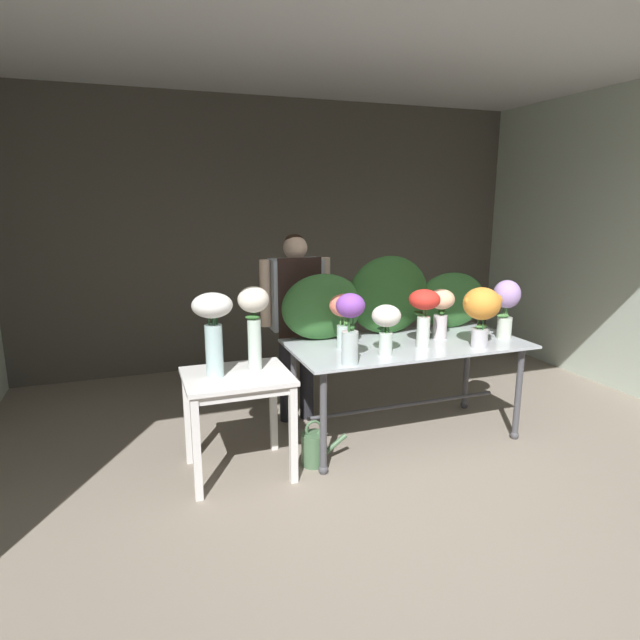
{
  "coord_description": "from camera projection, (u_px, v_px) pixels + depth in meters",
  "views": [
    {
      "loc": [
        -1.64,
        -2.1,
        1.89
      ],
      "look_at": [
        -0.42,
        1.31,
        1.06
      ],
      "focal_mm": 29.54,
      "sensor_mm": 36.0,
      "label": 1
    }
  ],
  "objects": [
    {
      "name": "ceiling_slab",
      "position": [
        344.0,
        43.0,
        3.97
      ],
      "size": [
        6.08,
        3.97,
        0.12
      ],
      "primitive_type": "cube",
      "color": "silver",
      "rests_on": "wall_back"
    },
    {
      "name": "display_table_glass",
      "position": [
        406.0,
        357.0,
        4.16
      ],
      "size": [
        1.85,
        0.89,
        0.8
      ],
      "color": "silver",
      "rests_on": "ground"
    },
    {
      "name": "vase_peach_anemones",
      "position": [
        440.0,
        308.0,
        4.21
      ],
      "size": [
        0.24,
        0.21,
        0.4
      ],
      "color": "silver",
      "rests_on": "display_table_glass"
    },
    {
      "name": "vase_cream_lisianthus_tall",
      "position": [
        254.0,
        316.0,
        3.6
      ],
      "size": [
        0.21,
        0.21,
        0.59
      ],
      "color": "silver",
      "rests_on": "side_table_white"
    },
    {
      "name": "vase_ivory_freesia",
      "position": [
        386.0,
        323.0,
        3.75
      ],
      "size": [
        0.21,
        0.21,
        0.37
      ],
      "color": "silver",
      "rests_on": "display_table_glass"
    },
    {
      "name": "ground_plane",
      "position": [
        340.0,
        418.0,
        4.65
      ],
      "size": [
        8.46,
        8.46,
        0.0
      ],
      "primitive_type": "plane",
      "color": "gray"
    },
    {
      "name": "side_table_white",
      "position": [
        237.0,
        388.0,
        3.6
      ],
      "size": [
        0.72,
        0.6,
        0.73
      ],
      "color": "white",
      "rests_on": "ground"
    },
    {
      "name": "vase_lilac_carnations",
      "position": [
        506.0,
        303.0,
        4.2
      ],
      "size": [
        0.21,
        0.21,
        0.47
      ],
      "color": "silver",
      "rests_on": "display_table_glass"
    },
    {
      "name": "vase_violet_stock",
      "position": [
        350.0,
        323.0,
        3.53
      ],
      "size": [
        0.2,
        0.2,
        0.49
      ],
      "color": "silver",
      "rests_on": "display_table_glass"
    },
    {
      "name": "wall_back",
      "position": [
        279.0,
        235.0,
        6.08
      ],
      "size": [
        5.96,
        0.12,
        2.98
      ],
      "primitive_type": "cube",
      "color": "#5B564C",
      "rests_on": "ground"
    },
    {
      "name": "foliage_backdrop",
      "position": [
        384.0,
        300.0,
        4.35
      ],
      "size": [
        1.87,
        0.27,
        0.65
      ],
      "color": "#387033",
      "rests_on": "display_table_glass"
    },
    {
      "name": "vase_white_roses_tall",
      "position": [
        213.0,
        322.0,
        3.45
      ],
      "size": [
        0.27,
        0.27,
        0.57
      ],
      "color": "silver",
      "rests_on": "side_table_white"
    },
    {
      "name": "vase_coral_ranunculus",
      "position": [
        344.0,
        313.0,
        3.93
      ],
      "size": [
        0.22,
        0.21,
        0.41
      ],
      "color": "silver",
      "rests_on": "display_table_glass"
    },
    {
      "name": "vase_sunset_lilies",
      "position": [
        482.0,
        308.0,
        3.94
      ],
      "size": [
        0.29,
        0.28,
        0.46
      ],
      "color": "silver",
      "rests_on": "display_table_glass"
    },
    {
      "name": "wall_right",
      "position": [
        615.0,
        240.0,
        5.31
      ],
      "size": [
        0.12,
        3.97,
        2.98
      ],
      "primitive_type": "cube",
      "color": "silver",
      "rests_on": "ground"
    },
    {
      "name": "florist",
      "position": [
        296.0,
        308.0,
        4.42
      ],
      "size": [
        0.61,
        0.24,
        1.61
      ],
      "color": "#232328",
      "rests_on": "ground"
    },
    {
      "name": "watering_can",
      "position": [
        314.0,
        448.0,
        3.82
      ],
      "size": [
        0.35,
        0.18,
        0.34
      ],
      "color": "#4C704C",
      "rests_on": "ground"
    },
    {
      "name": "vase_scarlet_roses",
      "position": [
        424.0,
        309.0,
        3.94
      ],
      "size": [
        0.25,
        0.23,
        0.44
      ],
      "color": "silver",
      "rests_on": "display_table_glass"
    }
  ]
}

